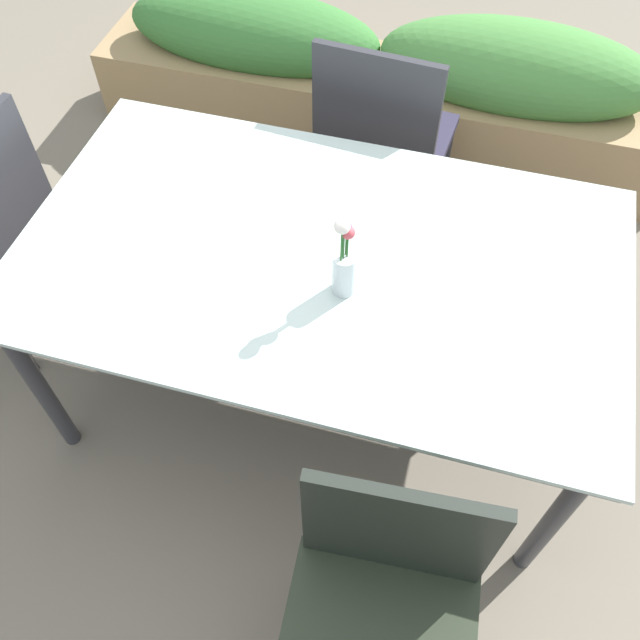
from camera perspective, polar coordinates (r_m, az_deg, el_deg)
name	(u,v)px	position (r m, az deg, el deg)	size (l,w,h in m)	color
ground_plane	(326,381)	(2.64, 0.48, -5.19)	(12.00, 12.00, 0.00)	#756B5B
dining_table	(320,269)	(2.04, 0.00, 4.35)	(1.80, 1.07, 0.77)	#B2C6C1
chair_near_right	(383,611)	(1.79, 5.34, -23.30)	(0.51, 0.51, 0.92)	#252D1F
chair_far_side	(382,137)	(2.75, 5.27, 15.17)	(0.53, 0.53, 0.99)	#2B273D
flower_vase	(344,262)	(1.83, 2.05, 4.91)	(0.07, 0.07, 0.29)	silver
planter_box	(381,83)	(3.42, 5.16, 19.34)	(2.73, 0.51, 0.72)	#9E7F56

